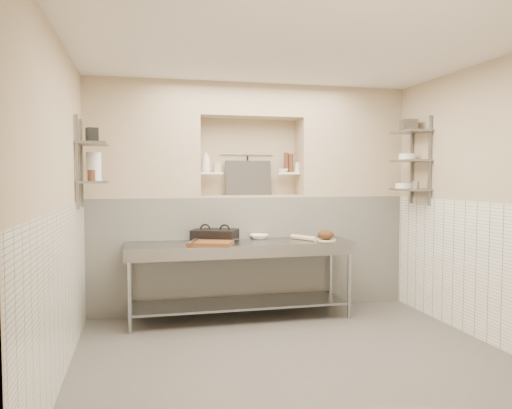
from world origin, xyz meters
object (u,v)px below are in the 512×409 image
object	(u,v)px
mixing_bowl	(259,237)
panini_press	(215,235)
prep_table	(240,264)
bread_loaf	(326,235)
rolling_pin	(304,238)
bottle_soap	(206,161)
bowl_alcove	(283,171)
jug_left	(94,166)
cutting_board	(211,243)

from	to	relation	value
mixing_bowl	panini_press	bearing A→B (deg)	-172.57
prep_table	bread_loaf	xyz separation A→B (m)	(1.02, -0.09, 0.33)
rolling_pin	bottle_soap	distance (m)	1.53
mixing_bowl	bottle_soap	size ratio (longest dim) A/B	0.82
mixing_bowl	bread_loaf	bearing A→B (deg)	-24.57
bottle_soap	bowl_alcove	xyz separation A→B (m)	(0.99, -0.00, -0.12)
bottle_soap	jug_left	xyz separation A→B (m)	(-1.28, -0.58, -0.09)
panini_press	bread_loaf	distance (m)	1.31
mixing_bowl	rolling_pin	bearing A→B (deg)	-25.32
bread_loaf	mixing_bowl	bearing A→B (deg)	155.43
mixing_bowl	rolling_pin	size ratio (longest dim) A/B	0.59
panini_press	bread_loaf	size ratio (longest dim) A/B	3.18
bowl_alcove	panini_press	bearing A→B (deg)	-157.61
panini_press	bowl_alcove	distance (m)	1.27
mixing_bowl	rolling_pin	xyz separation A→B (m)	(0.49, -0.23, 0.00)
panini_press	bottle_soap	world-z (taller)	bottle_soap
rolling_pin	bread_loaf	world-z (taller)	bread_loaf
bread_loaf	panini_press	bearing A→B (deg)	168.46
prep_table	jug_left	distance (m)	1.95
cutting_board	prep_table	bearing A→B (deg)	25.41
mixing_bowl	bowl_alcove	distance (m)	0.95
bottle_soap	prep_table	bearing A→B (deg)	-60.61
prep_table	jug_left	size ratio (longest dim) A/B	8.54
mixing_bowl	bowl_alcove	size ratio (longest dim) A/B	1.56
cutting_board	bread_loaf	world-z (taller)	bread_loaf
mixing_bowl	bowl_alcove	xyz separation A→B (m)	(0.39, 0.31, 0.81)
cutting_board	rolling_pin	bearing A→B (deg)	9.35
prep_table	mixing_bowl	bearing A→B (deg)	40.60
bottle_soap	jug_left	size ratio (longest dim) A/B	0.91
prep_table	bread_loaf	world-z (taller)	bread_loaf
rolling_pin	bowl_alcove	world-z (taller)	bowl_alcove
prep_table	mixing_bowl	world-z (taller)	mixing_bowl
rolling_pin	bowl_alcove	bearing A→B (deg)	100.55
prep_table	rolling_pin	bearing A→B (deg)	0.96
bottle_soap	jug_left	bearing A→B (deg)	-155.57
mixing_bowl	bread_loaf	size ratio (longest dim) A/B	1.18
mixing_bowl	bowl_alcove	world-z (taller)	bowl_alcove
prep_table	panini_press	world-z (taller)	panini_press
panini_press	jug_left	xyz separation A→B (m)	(-1.33, -0.19, 0.80)
panini_press	mixing_bowl	bearing A→B (deg)	32.23
rolling_pin	bread_loaf	distance (m)	0.27
rolling_pin	bread_loaf	xyz separation A→B (m)	(0.24, -0.10, 0.04)
cutting_board	mixing_bowl	distance (m)	0.78
prep_table	cutting_board	distance (m)	0.49
bottle_soap	jug_left	world-z (taller)	bottle_soap
cutting_board	bowl_alcove	world-z (taller)	bowl_alcove
prep_table	mixing_bowl	xyz separation A→B (m)	(0.28, 0.24, 0.29)
bread_loaf	jug_left	xyz separation A→B (m)	(-2.61, 0.07, 0.79)
rolling_pin	jug_left	distance (m)	2.51
bread_loaf	jug_left	bearing A→B (deg)	178.43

